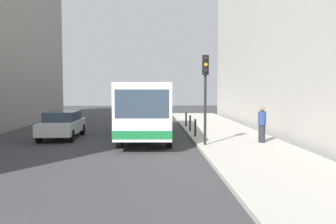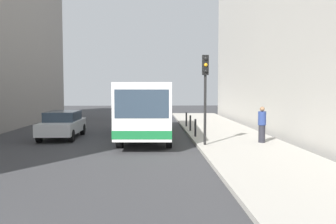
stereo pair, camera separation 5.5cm
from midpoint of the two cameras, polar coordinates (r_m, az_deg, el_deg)
ground_plane at (r=17.76m, az=-6.07°, el=-5.14°), size 80.00×80.00×0.00m
sidewalk at (r=18.22m, az=11.19°, el=-4.73°), size 4.40×40.00×0.15m
building_right at (r=24.34m, az=23.64°, el=14.54°), size 7.00×32.00×14.85m
bus at (r=20.51m, az=-2.96°, el=0.91°), size 2.99×11.12×3.00m
car_beside_bus at (r=20.69m, az=-16.27°, el=-1.82°), size 1.87×4.41×1.48m
car_behind_bus at (r=32.34m, az=-2.74°, el=0.28°), size 2.02×4.47×1.48m
traffic_light at (r=16.50m, az=6.02°, el=4.65°), size 0.28×0.33×4.10m
bollard_near at (r=19.44m, az=4.44°, el=-2.50°), size 0.11×0.11×0.95m
bollard_mid at (r=22.02m, az=3.63°, el=-1.77°), size 0.11×0.11×0.95m
bollard_far at (r=24.60m, az=2.99°, el=-1.18°), size 0.11×0.11×0.95m
pedestrian_near_signal at (r=17.80m, az=14.75°, el=-1.94°), size 0.38×0.38×1.72m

